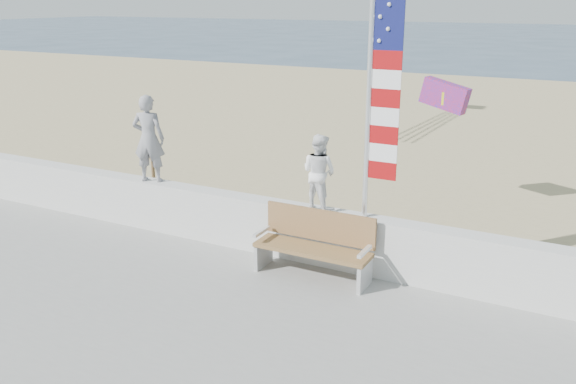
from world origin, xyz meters
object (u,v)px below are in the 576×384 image
object	(u,v)px
adult	(149,139)
child	(319,172)
flag	(378,91)
bench	(315,243)

from	to	relation	value
adult	child	distance (m)	3.33
child	flag	distance (m)	1.59
child	bench	world-z (taller)	child
child	adult	bearing A→B (deg)	13.89
child	flag	world-z (taller)	flag
adult	bench	bearing A→B (deg)	153.50
adult	flag	world-z (taller)	flag
adult	flag	distance (m)	4.37
adult	child	size ratio (longest dim) A/B	1.31
child	flag	xyz separation A→B (m)	(0.89, -0.00, 1.31)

